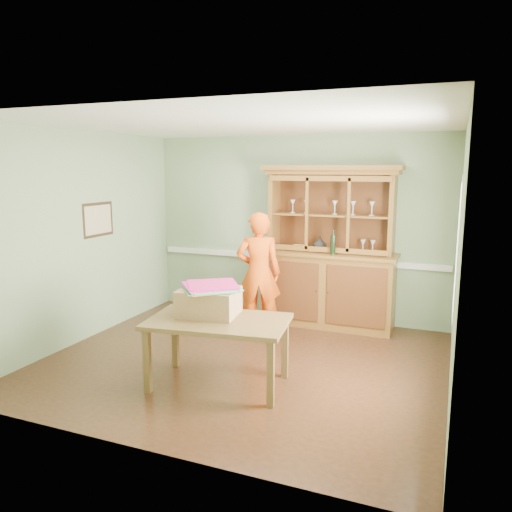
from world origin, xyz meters
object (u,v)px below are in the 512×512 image
at_px(china_hutch, 328,271).
at_px(person, 259,273).
at_px(dining_table, 218,327).
at_px(cardboard_box, 209,302).

distance_m(china_hutch, person, 1.05).
xyz_separation_m(dining_table, person, (-0.24, 1.74, 0.21)).
xyz_separation_m(cardboard_box, person, (-0.08, 1.62, -0.02)).
relative_size(dining_table, cardboard_box, 2.53).
distance_m(china_hutch, dining_table, 2.48).
relative_size(dining_table, person, 0.91).
xyz_separation_m(china_hutch, dining_table, (-0.55, -2.41, -0.17)).
relative_size(cardboard_box, person, 0.36).
bearing_deg(cardboard_box, person, 92.91).
bearing_deg(china_hutch, dining_table, -102.92).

